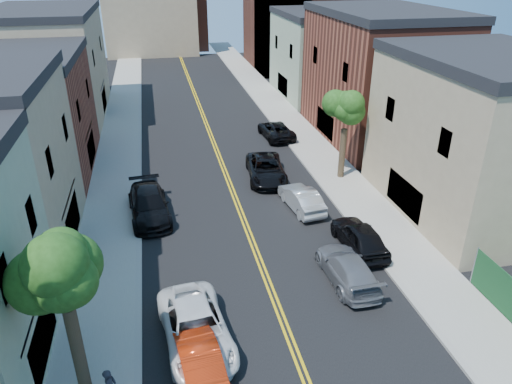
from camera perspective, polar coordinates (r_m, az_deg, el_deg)
sidewalk_left at (r=41.70m, az=-16.12°, el=5.40°), size 3.20×100.00×0.15m
sidewalk_right at (r=43.39m, az=5.22°, el=7.16°), size 3.20×100.00×0.15m
curb_left at (r=41.59m, az=-13.72°, el=5.65°), size 0.30×100.00×0.15m
curb_right at (r=42.92m, az=2.97°, el=7.02°), size 0.30×100.00×0.15m
bldg_left_brick at (r=37.74m, az=-26.44°, el=7.82°), size 9.00×12.00×8.00m
bldg_left_tan_far at (r=50.86m, az=-23.35°, el=13.51°), size 9.00×16.00×9.50m
bldg_right_tan at (r=31.17m, az=25.30°, el=5.52°), size 9.00×12.00×9.00m
bldg_right_brick at (r=42.47m, az=14.41°, el=12.96°), size 9.00×14.00×10.00m
bldg_right_palegrn at (r=55.24m, az=7.93°, el=15.69°), size 9.00×12.00×8.50m
church at (r=69.70m, az=5.66°, el=20.48°), size 16.20×14.20×22.60m
backdrop_left at (r=81.48m, az=-12.51°, el=19.98°), size 14.00×8.00×12.00m
backdrop_center at (r=85.69m, az=-9.66°, el=19.83°), size 10.00×8.00×10.00m
tree_left_mid at (r=15.53m, az=-22.89°, el=-5.66°), size 5.20×5.20×9.29m
tree_right_far at (r=32.76m, az=10.83°, el=10.84°), size 4.40×4.40×8.03m
red_sedan at (r=18.75m, az=-6.50°, el=-20.23°), size 2.00×4.42×1.41m
white_pickup at (r=20.19m, az=-7.19°, el=-15.89°), size 3.09×5.76×1.54m
grey_car_left at (r=29.56m, az=-12.66°, el=-1.55°), size 2.00×4.49×1.50m
black_car_left at (r=29.48m, az=-12.67°, el=-1.50°), size 2.73×5.76×1.62m
grey_car_right at (r=23.81m, az=10.85°, el=-8.94°), size 2.05×4.87×1.40m
black_car_right at (r=26.29m, az=12.26°, el=-5.20°), size 1.95×4.61×1.56m
silver_car_right at (r=29.83m, az=5.45°, el=-0.79°), size 2.02×4.48×1.43m
dark_car_right_far at (r=41.82m, az=2.41°, el=7.40°), size 2.63×5.11×1.38m
black_suv_lane at (r=33.74m, az=1.21°, el=2.75°), size 3.09×5.70×1.52m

